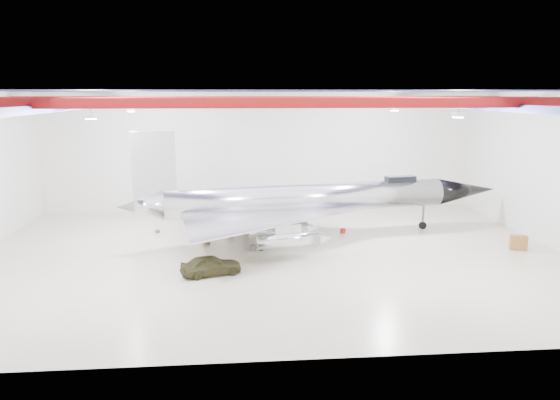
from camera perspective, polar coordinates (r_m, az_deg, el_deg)
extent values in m
plane|color=beige|center=(37.47, -0.84, -5.78)|extent=(40.00, 40.00, 0.00)
plane|color=silver|center=(51.11, -2.13, 5.05)|extent=(40.00, 0.00, 40.00)
plane|color=silver|center=(42.68, 27.03, 2.65)|extent=(0.00, 30.00, 30.00)
plane|color=#0A0F38|center=(35.86, -0.89, 11.30)|extent=(40.00, 40.00, 0.00)
cube|color=maroon|center=(26.90, 0.57, 10.09)|extent=(39.50, 0.25, 0.50)
cube|color=maroon|center=(32.87, -0.49, 10.27)|extent=(39.50, 0.25, 0.50)
cube|color=maroon|center=(38.86, -1.22, 10.39)|extent=(39.50, 0.25, 0.50)
cube|color=maroon|center=(44.84, -1.76, 10.48)|extent=(39.50, 0.25, 0.50)
cube|color=#0D1551|center=(36.97, -20.03, 9.24)|extent=(0.25, 29.50, 0.40)
cube|color=#0D1551|center=(38.66, 17.40, 9.45)|extent=(0.25, 29.50, 0.40)
cube|color=silver|center=(30.67, -19.17, 8.30)|extent=(0.55, 0.55, 0.25)
cube|color=silver|center=(32.37, 18.11, 8.48)|extent=(0.55, 0.55, 0.25)
cube|color=silver|center=(42.42, -15.29, 9.12)|extent=(0.55, 0.55, 0.25)
cube|color=silver|center=(43.66, 11.89, 9.32)|extent=(0.55, 0.55, 0.25)
cylinder|color=silver|center=(41.51, 3.01, 0.19)|extent=(21.73, 5.66, 2.17)
cone|color=black|center=(47.33, 18.85, 0.96)|extent=(5.70, 3.02, 2.17)
cone|color=silver|center=(39.64, -14.43, -0.67)|extent=(3.56, 2.67, 2.17)
cube|color=silver|center=(39.20, -13.04, 3.44)|extent=(3.01, 0.62, 4.87)
cube|color=black|center=(44.17, 12.46, 2.10)|extent=(2.49, 1.24, 0.54)
cylinder|color=silver|center=(35.38, 0.86, -4.24)|extent=(4.22, 1.63, 0.97)
cylinder|color=silver|center=(37.92, -0.23, -3.19)|extent=(4.22, 1.63, 0.97)
cylinder|color=silver|center=(44.08, -2.31, -1.17)|extent=(4.22, 1.63, 0.97)
cylinder|color=silver|center=(46.67, -3.02, -0.49)|extent=(4.22, 1.63, 0.97)
cylinder|color=#59595B|center=(45.77, 14.72, -1.77)|extent=(0.19, 0.19, 1.95)
cylinder|color=black|center=(45.92, 14.67, -2.59)|extent=(0.64, 0.33, 0.61)
cylinder|color=#59595B|center=(38.32, -2.00, -3.88)|extent=(0.19, 0.19, 1.95)
cylinder|color=black|center=(38.50, -1.99, -4.85)|extent=(0.64, 0.33, 0.61)
cylinder|color=#59595B|center=(43.47, -3.55, -2.09)|extent=(0.19, 0.19, 1.95)
cylinder|color=black|center=(43.63, -3.54, -2.95)|extent=(0.64, 0.33, 0.61)
imported|color=#34321A|center=(33.57, -7.23, -6.77)|extent=(3.93, 2.46, 1.25)
cube|color=brown|center=(42.06, 23.64, -4.10)|extent=(1.26, 0.87, 1.05)
cube|color=olive|center=(40.51, -7.68, -4.34)|extent=(0.57, 0.52, 0.32)
cube|color=#A61610|center=(44.16, -6.14, -3.01)|extent=(0.58, 0.54, 0.33)
cylinder|color=#59595B|center=(38.49, -2.81, -5.03)|extent=(0.53, 0.53, 0.39)
cube|color=olive|center=(44.59, -0.80, -2.71)|extent=(0.69, 0.57, 0.47)
cube|color=#59595B|center=(44.38, -12.67, -3.20)|extent=(0.43, 0.39, 0.24)
cylinder|color=#A61610|center=(43.49, 6.58, -3.20)|extent=(0.53, 0.53, 0.39)
cube|color=olive|center=(42.17, -5.22, -3.66)|extent=(0.57, 0.51, 0.33)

